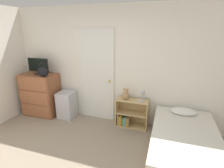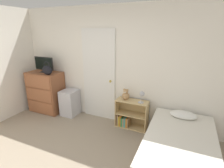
{
  "view_description": "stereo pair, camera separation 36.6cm",
  "coord_description": "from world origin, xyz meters",
  "px_view_note": "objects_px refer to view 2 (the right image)",
  "views": [
    {
      "loc": [
        1.33,
        -1.39,
        2.05
      ],
      "look_at": [
        0.25,
        1.94,
        0.96
      ],
      "focal_mm": 28.0,
      "sensor_mm": 36.0,
      "label": 1
    },
    {
      "loc": [
        1.67,
        -1.26,
        2.05
      ],
      "look_at": [
        0.25,
        1.94,
        0.96
      ],
      "focal_mm": 28.0,
      "sensor_mm": 36.0,
      "label": 2
    }
  ],
  "objects_px": {
    "storage_bin": "(70,103)",
    "desk_lamp": "(142,95)",
    "bed": "(179,150)",
    "tv": "(44,64)",
    "bookshelf": "(129,116)",
    "handbag": "(47,70)",
    "teddy_bear": "(126,95)",
    "dresser": "(46,92)"
  },
  "relations": [
    {
      "from": "storage_bin",
      "to": "desk_lamp",
      "type": "height_order",
      "value": "desk_lamp"
    },
    {
      "from": "storage_bin",
      "to": "desk_lamp",
      "type": "bearing_deg",
      "value": 0.33
    },
    {
      "from": "bed",
      "to": "tv",
      "type": "bearing_deg",
      "value": 168.22
    },
    {
      "from": "bookshelf",
      "to": "bed",
      "type": "bearing_deg",
      "value": -35.65
    },
    {
      "from": "handbag",
      "to": "storage_bin",
      "type": "distance_m",
      "value": 0.95
    },
    {
      "from": "storage_bin",
      "to": "teddy_bear",
      "type": "relative_size",
      "value": 2.58
    },
    {
      "from": "dresser",
      "to": "desk_lamp",
      "type": "distance_m",
      "value": 2.51
    },
    {
      "from": "teddy_bear",
      "to": "tv",
      "type": "bearing_deg",
      "value": -177.96
    },
    {
      "from": "dresser",
      "to": "tv",
      "type": "relative_size",
      "value": 1.87
    },
    {
      "from": "desk_lamp",
      "to": "bed",
      "type": "xyz_separation_m",
      "value": [
        0.81,
        -0.72,
        -0.54
      ]
    },
    {
      "from": "bookshelf",
      "to": "tv",
      "type": "bearing_deg",
      "value": -177.86
    },
    {
      "from": "tv",
      "to": "bed",
      "type": "relative_size",
      "value": 0.3
    },
    {
      "from": "storage_bin",
      "to": "bookshelf",
      "type": "height_order",
      "value": "storage_bin"
    },
    {
      "from": "dresser",
      "to": "handbag",
      "type": "relative_size",
      "value": 3.26
    },
    {
      "from": "teddy_bear",
      "to": "bed",
      "type": "height_order",
      "value": "teddy_bear"
    },
    {
      "from": "tv",
      "to": "storage_bin",
      "type": "relative_size",
      "value": 0.88
    },
    {
      "from": "dresser",
      "to": "bookshelf",
      "type": "distance_m",
      "value": 2.24
    },
    {
      "from": "storage_bin",
      "to": "bed",
      "type": "distance_m",
      "value": 2.7
    },
    {
      "from": "dresser",
      "to": "storage_bin",
      "type": "bearing_deg",
      "value": 4.2
    },
    {
      "from": "bookshelf",
      "to": "teddy_bear",
      "type": "distance_m",
      "value": 0.48
    },
    {
      "from": "dresser",
      "to": "storage_bin",
      "type": "relative_size",
      "value": 1.64
    },
    {
      "from": "handbag",
      "to": "storage_bin",
      "type": "xyz_separation_m",
      "value": [
        0.43,
        0.2,
        -0.83
      ]
    },
    {
      "from": "tv",
      "to": "desk_lamp",
      "type": "xyz_separation_m",
      "value": [
        2.49,
        0.03,
        -0.43
      ]
    },
    {
      "from": "handbag",
      "to": "dresser",
      "type": "bearing_deg",
      "value": 150.56
    },
    {
      "from": "bookshelf",
      "to": "desk_lamp",
      "type": "height_order",
      "value": "desk_lamp"
    },
    {
      "from": "handbag",
      "to": "bed",
      "type": "xyz_separation_m",
      "value": [
        3.03,
        -0.51,
        -0.89
      ]
    },
    {
      "from": "bookshelf",
      "to": "teddy_bear",
      "type": "height_order",
      "value": "teddy_bear"
    },
    {
      "from": "storage_bin",
      "to": "desk_lamp",
      "type": "relative_size",
      "value": 2.47
    },
    {
      "from": "tv",
      "to": "bookshelf",
      "type": "distance_m",
      "value": 2.43
    },
    {
      "from": "teddy_bear",
      "to": "storage_bin",
      "type": "bearing_deg",
      "value": -177.89
    },
    {
      "from": "dresser",
      "to": "bed",
      "type": "xyz_separation_m",
      "value": [
        3.3,
        -0.66,
        -0.26
      ]
    },
    {
      "from": "tv",
      "to": "teddy_bear",
      "type": "bearing_deg",
      "value": 2.04
    },
    {
      "from": "dresser",
      "to": "teddy_bear",
      "type": "distance_m",
      "value": 2.14
    },
    {
      "from": "storage_bin",
      "to": "desk_lamp",
      "type": "xyz_separation_m",
      "value": [
        1.8,
        0.01,
        0.48
      ]
    },
    {
      "from": "dresser",
      "to": "teddy_bear",
      "type": "height_order",
      "value": "dresser"
    },
    {
      "from": "desk_lamp",
      "to": "bed",
      "type": "bearing_deg",
      "value": -41.7
    },
    {
      "from": "handbag",
      "to": "teddy_bear",
      "type": "bearing_deg",
      "value": 7.81
    },
    {
      "from": "tv",
      "to": "teddy_bear",
      "type": "relative_size",
      "value": 2.26
    },
    {
      "from": "bookshelf",
      "to": "desk_lamp",
      "type": "distance_m",
      "value": 0.61
    },
    {
      "from": "bookshelf",
      "to": "bed",
      "type": "xyz_separation_m",
      "value": [
        1.07,
        -0.77,
        0.01
      ]
    },
    {
      "from": "desk_lamp",
      "to": "bookshelf",
      "type": "bearing_deg",
      "value": 169.38
    },
    {
      "from": "desk_lamp",
      "to": "bed",
      "type": "height_order",
      "value": "desk_lamp"
    }
  ]
}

